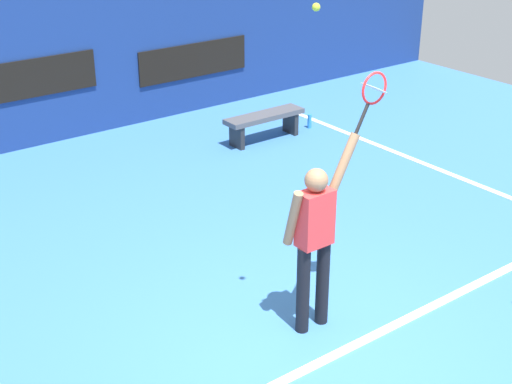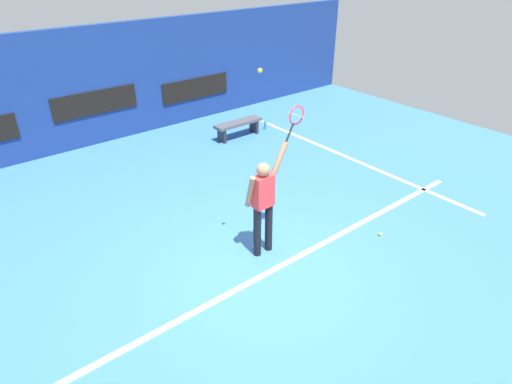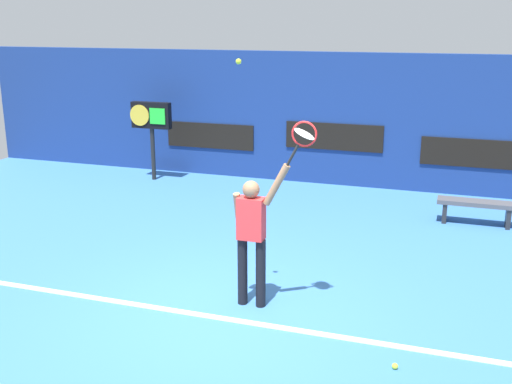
% 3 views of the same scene
% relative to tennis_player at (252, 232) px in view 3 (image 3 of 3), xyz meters
% --- Properties ---
extents(ground_plane, '(18.00, 18.00, 0.00)m').
position_rel_tennis_player_xyz_m(ground_plane, '(-0.25, -0.36, -1.01)').
color(ground_plane, '#3870B2').
extents(back_wall, '(18.00, 0.20, 2.96)m').
position_rel_tennis_player_xyz_m(back_wall, '(-0.25, 6.51, 0.47)').
color(back_wall, navy).
rests_on(back_wall, ground_plane).
extents(sponsor_banner_center, '(2.20, 0.03, 0.60)m').
position_rel_tennis_player_xyz_m(sponsor_banner_center, '(-0.25, 6.39, 0.10)').
color(sponsor_banner_center, black).
extents(sponsor_banner_portside, '(2.20, 0.03, 0.60)m').
position_rel_tennis_player_xyz_m(sponsor_banner_portside, '(-3.25, 6.39, -0.06)').
color(sponsor_banner_portside, black).
extents(sponsor_banner_starboard, '(2.20, 0.03, 0.60)m').
position_rel_tennis_player_xyz_m(sponsor_banner_starboard, '(2.75, 6.39, -0.08)').
color(sponsor_banner_starboard, black).
extents(court_baseline, '(10.00, 0.10, 0.01)m').
position_rel_tennis_player_xyz_m(court_baseline, '(-0.25, -0.50, -1.00)').
color(court_baseline, white).
rests_on(court_baseline, ground_plane).
extents(tennis_player, '(0.75, 0.31, 1.95)m').
position_rel_tennis_player_xyz_m(tennis_player, '(0.00, 0.00, 0.00)').
color(tennis_player, black).
rests_on(tennis_player, ground_plane).
extents(tennis_racket, '(0.43, 0.27, 0.61)m').
position_rel_tennis_player_xyz_m(tennis_racket, '(0.65, -0.00, 1.28)').
color(tennis_racket, black).
extents(tennis_ball, '(0.07, 0.07, 0.07)m').
position_rel_tennis_player_xyz_m(tennis_ball, '(-0.14, -0.07, 2.14)').
color(tennis_ball, '#CCE033').
extents(scoreboard_clock, '(0.96, 0.20, 1.82)m').
position_rel_tennis_player_xyz_m(scoreboard_clock, '(-4.34, 5.53, 0.42)').
color(scoreboard_clock, black).
rests_on(scoreboard_clock, ground_plane).
extents(court_bench, '(1.40, 0.36, 0.45)m').
position_rel_tennis_player_xyz_m(court_bench, '(2.83, 4.44, -0.67)').
color(court_bench, '#4C4C51').
rests_on(court_bench, ground_plane).
extents(spare_ball, '(0.07, 0.07, 0.07)m').
position_rel_tennis_player_xyz_m(spare_ball, '(1.96, -0.99, -0.98)').
color(spare_ball, '#CCE033').
rests_on(spare_ball, ground_plane).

